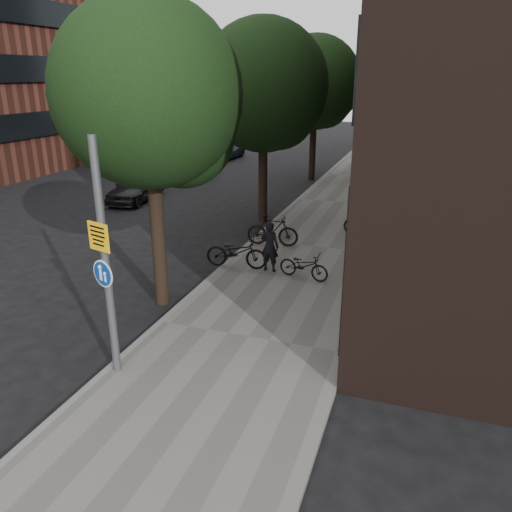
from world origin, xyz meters
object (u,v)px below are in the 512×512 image
at_px(parked_bike_facade_near, 304,265).
at_px(parked_car_near, 136,187).
at_px(pedestrian, 270,246).
at_px(signpost, 106,261).

bearing_deg(parked_bike_facade_near, parked_car_near, 65.91).
bearing_deg(pedestrian, parked_car_near, -33.11).
bearing_deg(parked_car_near, parked_bike_facade_near, -41.10).
height_order(signpost, parked_bike_facade_near, signpost).
bearing_deg(pedestrian, signpost, 82.83).
distance_m(parked_bike_facade_near, parked_car_near, 12.22).
xyz_separation_m(pedestrian, parked_car_near, (-8.83, 6.83, -0.23)).
distance_m(pedestrian, parked_car_near, 11.17).
bearing_deg(parked_car_near, pedestrian, -43.34).
distance_m(signpost, pedestrian, 6.46).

